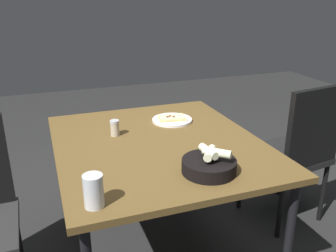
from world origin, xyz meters
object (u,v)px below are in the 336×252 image
Objects in this scene: pizza_plate at (172,119)px; beer_glass at (94,193)px; dining_table at (158,151)px; chair_far at (297,147)px; pepper_shaker at (115,129)px; bread_basket at (209,164)px.

pizza_plate is 1.89× the size of beer_glass.
dining_table is 0.94m from chair_far.
pepper_shaker is at bearing -5.39° from chair_far.
pizza_plate is at bearing -15.74° from chair_far.
bread_basket is at bearing -169.36° from beer_glass.
bread_basket is at bearing 117.65° from pepper_shaker.
pepper_shaker is 0.09× the size of chair_far.
beer_glass is 0.68m from pepper_shaker.
dining_table is 5.04× the size of bread_basket.
pepper_shaker is at bearing -39.84° from dining_table.
bread_basket is 0.97m from chair_far.
beer_glass is 1.45× the size of pepper_shaker.
beer_glass reaches higher than bread_basket.
bread_basket is 0.25× the size of chair_far.
dining_table is 5.01× the size of pizza_plate.
chair_far is at bearing -158.13° from beer_glass.
dining_table is 9.46× the size of beer_glass.
beer_glass reaches higher than dining_table.
dining_table is 0.41m from bread_basket.
bread_basket is 0.51m from beer_glass.
pepper_shaker is (0.29, -0.55, 0.00)m from bread_basket.
chair_far is at bearing 164.26° from pizza_plate.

